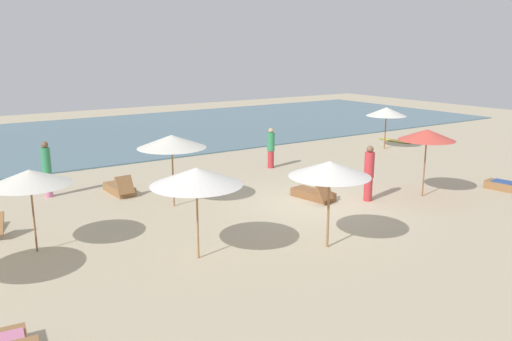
{
  "coord_description": "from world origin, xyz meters",
  "views": [
    {
      "loc": [
        -10.64,
        -12.16,
        4.92
      ],
      "look_at": [
        -1.72,
        1.13,
        1.1
      ],
      "focal_mm": 36.17,
      "sensor_mm": 36.0,
      "label": 1
    }
  ],
  "objects_px": {
    "umbrella_1": "(386,112)",
    "lounger_1": "(510,186)",
    "umbrella_5": "(330,169)",
    "umbrella_0": "(196,176)",
    "lounger_0": "(120,189)",
    "person_3": "(271,148)",
    "person_2": "(369,173)",
    "lounger_2": "(314,194)",
    "umbrella_3": "(427,135)",
    "person_0": "(47,168)",
    "umbrella_2": "(172,141)",
    "surfboard": "(395,141)",
    "umbrella_4": "(30,177)"
  },
  "relations": [
    {
      "from": "umbrella_1",
      "to": "lounger_1",
      "type": "height_order",
      "value": "umbrella_1"
    },
    {
      "from": "umbrella_5",
      "to": "umbrella_0",
      "type": "bearing_deg",
      "value": 158.66
    },
    {
      "from": "lounger_0",
      "to": "person_3",
      "type": "xyz_separation_m",
      "value": [
        6.62,
        0.29,
        0.69
      ]
    },
    {
      "from": "umbrella_0",
      "to": "lounger_1",
      "type": "distance_m",
      "value": 12.05
    },
    {
      "from": "person_2",
      "to": "lounger_2",
      "type": "bearing_deg",
      "value": 140.11
    },
    {
      "from": "lounger_0",
      "to": "lounger_2",
      "type": "distance_m",
      "value": 6.69
    },
    {
      "from": "umbrella_3",
      "to": "person_0",
      "type": "bearing_deg",
      "value": 146.43
    },
    {
      "from": "umbrella_3",
      "to": "lounger_2",
      "type": "height_order",
      "value": "umbrella_3"
    },
    {
      "from": "lounger_1",
      "to": "umbrella_0",
      "type": "bearing_deg",
      "value": 176.03
    },
    {
      "from": "umbrella_1",
      "to": "lounger_2",
      "type": "distance_m",
      "value": 10.05
    },
    {
      "from": "umbrella_2",
      "to": "umbrella_3",
      "type": "xyz_separation_m",
      "value": [
        7.49,
        -3.7,
        0.02
      ]
    },
    {
      "from": "lounger_2",
      "to": "surfboard",
      "type": "height_order",
      "value": "lounger_2"
    },
    {
      "from": "umbrella_5",
      "to": "person_0",
      "type": "relative_size",
      "value": 1.17
    },
    {
      "from": "surfboard",
      "to": "umbrella_5",
      "type": "bearing_deg",
      "value": -144.47
    },
    {
      "from": "umbrella_2",
      "to": "lounger_1",
      "type": "bearing_deg",
      "value": -25.32
    },
    {
      "from": "lounger_2",
      "to": "person_2",
      "type": "relative_size",
      "value": 0.94
    },
    {
      "from": "lounger_1",
      "to": "person_3",
      "type": "height_order",
      "value": "person_3"
    },
    {
      "from": "umbrella_2",
      "to": "umbrella_4",
      "type": "xyz_separation_m",
      "value": [
        -4.45,
        -1.59,
        -0.19
      ]
    },
    {
      "from": "umbrella_1",
      "to": "umbrella_4",
      "type": "height_order",
      "value": "umbrella_4"
    },
    {
      "from": "umbrella_4",
      "to": "lounger_2",
      "type": "distance_m",
      "value": 8.84
    },
    {
      "from": "lounger_1",
      "to": "lounger_2",
      "type": "relative_size",
      "value": 0.99
    },
    {
      "from": "umbrella_2",
      "to": "umbrella_5",
      "type": "xyz_separation_m",
      "value": [
        1.73,
        -5.36,
        -0.06
      ]
    },
    {
      "from": "umbrella_3",
      "to": "person_3",
      "type": "bearing_deg",
      "value": 105.86
    },
    {
      "from": "person_2",
      "to": "umbrella_2",
      "type": "bearing_deg",
      "value": 151.45
    },
    {
      "from": "lounger_1",
      "to": "surfboard",
      "type": "xyz_separation_m",
      "value": [
        4.37,
        9.07,
        -0.14
      ]
    },
    {
      "from": "umbrella_5",
      "to": "person_0",
      "type": "xyz_separation_m",
      "value": [
        -4.8,
        8.67,
        -1.05
      ]
    },
    {
      "from": "umbrella_5",
      "to": "lounger_0",
      "type": "bearing_deg",
      "value": 109.02
    },
    {
      "from": "lounger_0",
      "to": "surfboard",
      "type": "height_order",
      "value": "lounger_0"
    },
    {
      "from": "person_0",
      "to": "person_2",
      "type": "distance_m",
      "value": 10.71
    },
    {
      "from": "umbrella_0",
      "to": "person_2",
      "type": "relative_size",
      "value": 1.21
    },
    {
      "from": "lounger_2",
      "to": "umbrella_0",
      "type": "bearing_deg",
      "value": -157.62
    },
    {
      "from": "lounger_0",
      "to": "person_3",
      "type": "relative_size",
      "value": 0.98
    },
    {
      "from": "umbrella_2",
      "to": "surfboard",
      "type": "bearing_deg",
      "value": 15.25
    },
    {
      "from": "umbrella_0",
      "to": "lounger_1",
      "type": "xyz_separation_m",
      "value": [
        11.88,
        -0.83,
        -1.84
      ]
    },
    {
      "from": "umbrella_1",
      "to": "umbrella_5",
      "type": "relative_size",
      "value": 0.93
    },
    {
      "from": "lounger_1",
      "to": "lounger_2",
      "type": "bearing_deg",
      "value": 153.98
    },
    {
      "from": "umbrella_1",
      "to": "umbrella_5",
      "type": "height_order",
      "value": "umbrella_5"
    },
    {
      "from": "person_0",
      "to": "umbrella_4",
      "type": "bearing_deg",
      "value": -105.72
    },
    {
      "from": "umbrella_5",
      "to": "person_0",
      "type": "distance_m",
      "value": 9.97
    },
    {
      "from": "umbrella_0",
      "to": "surfboard",
      "type": "distance_m",
      "value": 18.33
    },
    {
      "from": "umbrella_0",
      "to": "person_2",
      "type": "height_order",
      "value": "umbrella_0"
    },
    {
      "from": "umbrella_2",
      "to": "person_0",
      "type": "relative_size",
      "value": 1.2
    },
    {
      "from": "umbrella_2",
      "to": "umbrella_4",
      "type": "distance_m",
      "value": 4.73
    },
    {
      "from": "person_3",
      "to": "lounger_0",
      "type": "bearing_deg",
      "value": -177.5
    },
    {
      "from": "lounger_0",
      "to": "surfboard",
      "type": "relative_size",
      "value": 0.78
    },
    {
      "from": "umbrella_0",
      "to": "person_3",
      "type": "distance_m",
      "value": 9.85
    },
    {
      "from": "umbrella_4",
      "to": "umbrella_2",
      "type": "bearing_deg",
      "value": 19.63
    },
    {
      "from": "umbrella_1",
      "to": "surfboard",
      "type": "distance_m",
      "value": 2.99
    },
    {
      "from": "umbrella_2",
      "to": "umbrella_5",
      "type": "height_order",
      "value": "umbrella_2"
    },
    {
      "from": "umbrella_4",
      "to": "person_2",
      "type": "height_order",
      "value": "umbrella_4"
    }
  ]
}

